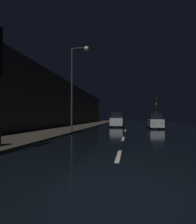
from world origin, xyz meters
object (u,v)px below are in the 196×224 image
Objects in this scene: streetlamp_overhead at (76,77)px; car_parked_right_far at (155,122)px; traffic_light_far_right at (156,106)px; car_approaching_headlights at (117,120)px.

streetlamp_overhead reaches higher than car_parked_right_far.
traffic_light_far_right is 5.47m from car_parked_right_far.
traffic_light_far_right reaches higher than car_approaching_headlights.
traffic_light_far_right is 6.68m from car_approaching_headlights.
car_parked_right_far is at bearing -20.44° from traffic_light_far_right.
streetlamp_overhead is 1.81× the size of car_approaching_headlights.
streetlamp_overhead reaches higher than car_approaching_headlights.
car_parked_right_far is at bearing 46.60° from streetlamp_overhead.
car_approaching_headlights is at bearing 58.55° from car_parked_right_far.
traffic_light_far_right is at bearing -9.36° from car_parked_right_far.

